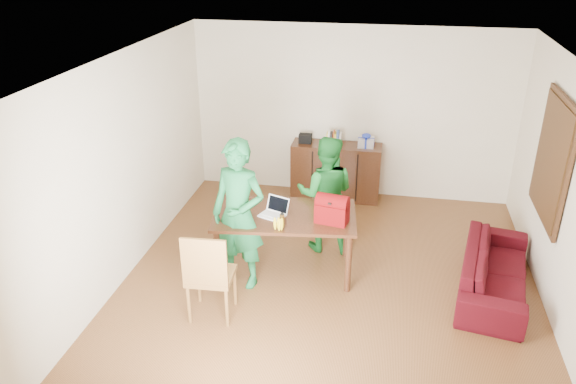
% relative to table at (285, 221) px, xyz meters
% --- Properties ---
extents(room, '(5.20, 5.70, 2.90)m').
position_rel_table_xyz_m(room, '(0.59, -0.09, 0.61)').
color(room, '#4A2C12').
rests_on(room, ground).
extents(table, '(1.81, 1.16, 0.80)m').
position_rel_table_xyz_m(table, '(0.00, 0.00, 0.00)').
color(table, black).
rests_on(table, ground).
extents(chair, '(0.51, 0.49, 1.08)m').
position_rel_table_xyz_m(chair, '(-0.62, -1.04, -0.39)').
color(chair, brown).
rests_on(chair, ground).
extents(person_near, '(0.76, 0.59, 1.84)m').
position_rel_table_xyz_m(person_near, '(-0.48, -0.35, 0.22)').
color(person_near, '#166433').
rests_on(person_near, ground).
extents(person_far, '(0.79, 0.63, 1.59)m').
position_rel_table_xyz_m(person_far, '(0.41, 0.67, 0.10)').
color(person_far, '#166623').
rests_on(person_far, ground).
extents(laptop, '(0.35, 0.30, 0.21)m').
position_rel_table_xyz_m(laptop, '(-0.14, -0.09, 0.15)').
color(laptop, white).
rests_on(laptop, table).
extents(bananas, '(0.17, 0.13, 0.06)m').
position_rel_table_xyz_m(bananas, '(0.00, -0.40, 0.13)').
color(bananas, gold).
rests_on(bananas, table).
extents(bottle, '(0.08, 0.08, 0.18)m').
position_rel_table_xyz_m(bottle, '(0.03, -0.32, 0.19)').
color(bottle, '#543713').
rests_on(bottle, table).
extents(red_bag, '(0.41, 0.29, 0.28)m').
position_rel_table_xyz_m(red_bag, '(0.58, -0.10, 0.24)').
color(red_bag, '#670608').
rests_on(red_bag, table).
extents(sofa, '(1.04, 1.96, 0.54)m').
position_rel_table_xyz_m(sofa, '(2.53, 0.03, -0.43)').
color(sofa, '#41080F').
rests_on(sofa, ground).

